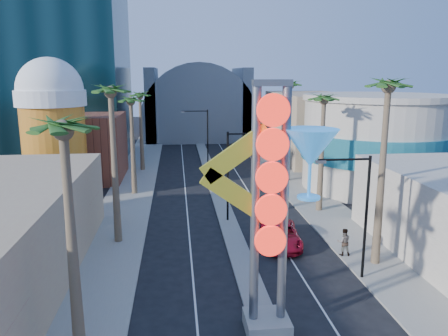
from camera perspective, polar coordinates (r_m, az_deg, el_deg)
sidewalk_west at (r=53.37m, az=-11.63°, el=-1.88°), size 5.00×100.00×0.15m
sidewalk_east at (r=54.89m, az=8.52°, el=-1.37°), size 5.00×100.00×0.15m
median at (r=56.20m, az=-1.67°, el=-0.92°), size 1.60×84.00×0.15m
brick_filler_west at (r=56.50m, az=-18.11°, el=2.60°), size 10.00×10.00×8.00m
filler_east at (r=68.15m, az=11.20°, el=5.36°), size 10.00×20.00×10.00m
beer_mug at (r=48.52m, az=-21.45°, el=5.47°), size 7.00×7.00×14.50m
turquoise_building at (r=52.20m, az=19.18°, el=3.17°), size 16.60×16.60×10.60m
canopy at (r=89.09m, az=-3.46°, el=6.66°), size 22.00×16.00×22.00m
neon_sign at (r=20.93m, az=8.22°, el=-3.11°), size 6.53×2.60×12.55m
streetlight_0 at (r=37.74m, az=1.32°, el=0.06°), size 3.79×0.25×8.00m
streetlight_1 at (r=61.21m, az=-2.66°, el=4.71°), size 3.79×0.25×8.00m
streetlight_2 at (r=28.09m, az=17.27°, el=-4.84°), size 3.45×0.25×8.00m
palm_0 at (r=19.37m, az=-20.16°, el=2.97°), size 2.40×2.40×11.70m
palm_1 at (r=32.97m, az=-14.54°, el=8.37°), size 2.40×2.40×12.70m
palm_2 at (r=46.93m, az=-12.06°, el=7.85°), size 2.40×2.40×11.20m
palm_3 at (r=58.86m, az=-10.92°, el=8.72°), size 2.40×2.40×11.20m
palm_5 at (r=29.77m, az=20.59°, el=8.49°), size 2.40×2.40×13.20m
palm_6 at (r=40.92m, az=12.90°, el=7.86°), size 2.40×2.40×11.70m
palm_7 at (r=52.34m, az=8.64°, el=9.87°), size 2.40×2.40×12.70m
red_pickup at (r=33.87m, az=7.41°, el=-8.62°), size 3.35×6.20×1.65m
pedestrian_b at (r=32.51m, az=15.38°, el=-9.28°), size 1.05×0.86×1.98m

